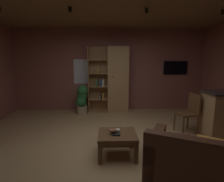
{
  "coord_description": "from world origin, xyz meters",
  "views": [
    {
      "loc": [
        -0.11,
        -3.2,
        1.68
      ],
      "look_at": [
        0.0,
        0.4,
        1.05
      ],
      "focal_mm": 28.26,
      "sensor_mm": 36.0,
      "label": 1
    }
  ],
  "objects": [
    {
      "name": "dining_chair",
      "position": [
        1.81,
        0.69,
        0.53
      ],
      "size": [
        0.48,
        0.48,
        0.92
      ],
      "color": "brown",
      "rests_on": "ground"
    },
    {
      "name": "track_light_spot_1",
      "position": [
        -0.81,
        0.44,
        2.64
      ],
      "size": [
        0.07,
        0.07,
        0.09
      ],
      "primitive_type": "cylinder",
      "color": "black"
    },
    {
      "name": "leather_couch",
      "position": [
        1.16,
        -1.24,
        0.31
      ],
      "size": [
        1.7,
        1.43,
        0.84
      ],
      "color": "#4C2D1E",
      "rests_on": "ground"
    },
    {
      "name": "bookshelf_cabinet",
      "position": [
        0.17,
        2.52,
        1.04
      ],
      "size": [
        1.3,
        0.41,
        2.11
      ],
      "color": "#A87F51",
      "rests_on": "ground"
    },
    {
      "name": "track_light_spot_2",
      "position": [
        0.68,
        0.45,
        2.64
      ],
      "size": [
        0.07,
        0.07,
        0.09
      ],
      "primitive_type": "cylinder",
      "color": "black"
    },
    {
      "name": "table_book_1",
      "position": [
        0.05,
        -0.24,
        0.46
      ],
      "size": [
        0.14,
        0.09,
        0.03
      ],
      "primitive_type": "cube",
      "rotation": [
        0.0,
        0.0,
        0.06
      ],
      "color": "beige",
      "rests_on": "coffee_table"
    },
    {
      "name": "coffee_table",
      "position": [
        0.07,
        -0.29,
        0.33
      ],
      "size": [
        0.67,
        0.6,
        0.42
      ],
      "color": "brown",
      "rests_on": "ground"
    },
    {
      "name": "wall_back",
      "position": [
        0.0,
        2.8,
        1.36
      ],
      "size": [
        6.47,
        0.06,
        2.71
      ],
      "primitive_type": "cube",
      "color": "#8E544C",
      "rests_on": "ground"
    },
    {
      "name": "track_light_spot_3",
      "position": [
        2.24,
        0.51,
        2.64
      ],
      "size": [
        0.07,
        0.07,
        0.09
      ],
      "primitive_type": "cylinder",
      "color": "black"
    },
    {
      "name": "table_book_2",
      "position": [
        -0.01,
        -0.31,
        0.48
      ],
      "size": [
        0.14,
        0.13,
        0.02
      ],
      "primitive_type": "cube",
      "rotation": [
        0.0,
        0.0,
        0.29
      ],
      "color": "brown",
      "rests_on": "coffee_table"
    },
    {
      "name": "wall_mounted_tv",
      "position": [
        2.22,
        2.74,
        1.43
      ],
      "size": [
        0.81,
        0.06,
        0.45
      ],
      "color": "black"
    },
    {
      "name": "window_pane_back",
      "position": [
        -0.86,
        2.77,
        1.3
      ],
      "size": [
        0.69,
        0.01,
        0.81
      ],
      "primitive_type": "cube",
      "color": "white"
    },
    {
      "name": "floor",
      "position": [
        0.0,
        0.0,
        -0.01
      ],
      "size": [
        6.35,
        5.54,
        0.02
      ],
      "primitive_type": "cube",
      "color": "tan",
      "rests_on": "ground"
    },
    {
      "name": "table_book_0",
      "position": [
        0.05,
        -0.35,
        0.43
      ],
      "size": [
        0.15,
        0.12,
        0.03
      ],
      "primitive_type": "cube",
      "rotation": [
        0.0,
        0.0,
        -0.17
      ],
      "color": "black",
      "rests_on": "coffee_table"
    },
    {
      "name": "potted_floor_plant",
      "position": [
        -0.89,
        2.25,
        0.48
      ],
      "size": [
        0.39,
        0.39,
        0.92
      ],
      "color": "#9E896B",
      "rests_on": "ground"
    }
  ]
}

